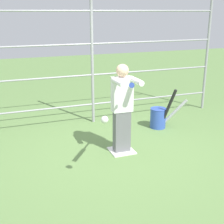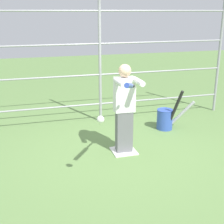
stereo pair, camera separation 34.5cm
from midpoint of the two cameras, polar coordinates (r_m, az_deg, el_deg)
name	(u,v)px [view 2 (the right image)]	position (r m, az deg, el deg)	size (l,w,h in m)	color
ground_plane	(124,151)	(5.37, 4.01, -7.23)	(24.00, 24.00, 0.00)	#608447
home_plate	(124,151)	(5.37, 4.02, -7.14)	(0.40, 0.40, 0.02)	white
fence_backstop	(100,59)	(6.45, -0.68, 9.59)	(5.69, 0.06, 2.68)	#939399
batter	(125,106)	(5.07, 4.27, 0.99)	(0.38, 0.51, 1.49)	slate
baseball_bat_swinging	(130,86)	(4.07, 5.67, 4.79)	(0.43, 0.83, 0.26)	black
softball_in_flight	(101,119)	(3.94, 0.39, -1.40)	(0.10, 0.10, 0.10)	white
bat_bucket	(166,118)	(6.38, 11.42, -1.16)	(0.67, 0.51, 0.86)	#3351B2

